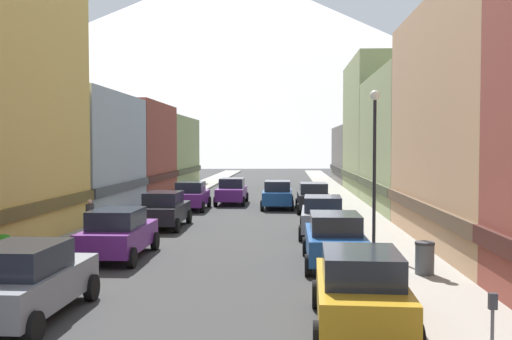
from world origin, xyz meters
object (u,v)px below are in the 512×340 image
at_px(pedestrian_0, 90,219).
at_px(trash_bin_right, 425,258).
at_px(car_left_3, 191,196).
at_px(car_driving_1, 232,191).
at_px(car_right_0, 360,290).
at_px(car_right_1, 335,239).
at_px(car_right_3, 313,197).
at_px(streetlamp_right, 375,147).
at_px(car_left_2, 164,209).
at_px(car_left_1, 118,233).
at_px(parking_meter_near, 492,320).
at_px(car_left_0, 26,281).
at_px(potted_plant_1, 4,247).
at_px(car_right_2, 323,216).
at_px(car_driving_0, 278,194).

bearing_deg(pedestrian_0, trash_bin_right, -28.15).
distance_m(car_left_3, car_driving_1, 4.35).
height_order(car_right_0, car_right_1, same).
relative_size(car_right_1, car_right_3, 1.00).
bearing_deg(trash_bin_right, car_right_0, -117.14).
distance_m(car_driving_1, trash_bin_right, 23.37).
height_order(car_right_1, streetlamp_right, streetlamp_right).
bearing_deg(car_driving_1, car_left_2, -100.70).
bearing_deg(car_left_1, car_right_3, 63.05).
bearing_deg(parking_meter_near, streetlamp_right, 92.11).
height_order(car_left_0, car_driving_1, same).
height_order(parking_meter_near, potted_plant_1, parking_meter_near).
relative_size(car_right_0, car_right_2, 1.00).
xyz_separation_m(car_left_2, streetlamp_right, (9.15, -6.88, 3.09)).
xyz_separation_m(car_left_0, car_right_0, (7.60, -0.39, 0.00)).
relative_size(car_left_3, car_right_2, 0.99).
distance_m(car_right_2, parking_meter_near, 15.81).
bearing_deg(streetlamp_right, car_driving_0, 103.21).
bearing_deg(potted_plant_1, car_right_1, 5.88).
height_order(car_left_1, car_right_1, same).
height_order(car_left_3, car_right_0, same).
height_order(car_right_2, pedestrian_0, car_right_2).
bearing_deg(car_left_2, potted_plant_1, -108.33).
height_order(car_left_0, car_driving_0, same).
xyz_separation_m(car_left_0, car_driving_1, (2.20, 26.57, 0.00)).
bearing_deg(car_right_2, car_right_0, -90.00).
distance_m(car_left_0, streetlamp_right, 12.57).
bearing_deg(car_left_1, car_driving_0, 72.15).
bearing_deg(streetlamp_right, parking_meter_near, -87.89).
xyz_separation_m(car_right_0, car_right_3, (0.00, 22.60, 0.00)).
distance_m(potted_plant_1, streetlamp_right, 13.07).
bearing_deg(car_right_2, car_driving_1, 111.51).
distance_m(car_left_1, car_right_1, 7.65).
distance_m(car_left_2, trash_bin_right, 14.49).
bearing_deg(pedestrian_0, car_driving_0, 58.28).
bearing_deg(car_left_1, potted_plant_1, -148.15).
distance_m(car_left_1, car_right_0, 10.78).
bearing_deg(car_left_0, car_right_2, 59.46).
xyz_separation_m(car_right_0, parking_meter_near, (1.95, -2.43, 0.11)).
height_order(car_left_0, car_right_2, same).
bearing_deg(car_driving_0, potted_plant_1, -114.63).
distance_m(car_left_0, car_left_1, 7.26).
distance_m(car_left_3, streetlamp_right, 17.64).
bearing_deg(car_right_2, streetlamp_right, -72.17).
bearing_deg(car_right_1, car_right_3, 90.00).
bearing_deg(car_left_0, car_right_0, -2.94).
relative_size(car_left_1, car_left_3, 0.99).
relative_size(car_driving_0, parking_meter_near, 3.31).
relative_size(car_right_0, car_driving_0, 1.02).
bearing_deg(car_right_3, car_right_2, -90.02).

